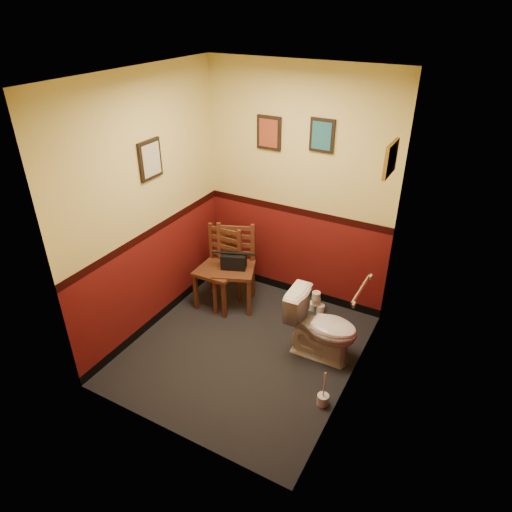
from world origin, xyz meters
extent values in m
cube|color=black|center=(0.00, 0.00, 0.00)|extent=(2.20, 2.40, 0.00)
cube|color=silver|center=(0.00, 0.00, 2.70)|extent=(2.20, 2.40, 0.00)
cube|color=#5C1210|center=(0.00, 1.20, 1.35)|extent=(2.20, 0.00, 2.70)
cube|color=#5C1210|center=(0.00, -1.20, 1.35)|extent=(2.20, 0.00, 2.70)
cube|color=#5C1210|center=(-1.10, 0.00, 1.35)|extent=(0.00, 2.40, 2.70)
cube|color=#5C1210|center=(1.10, 0.00, 1.35)|extent=(0.00, 2.40, 2.70)
cylinder|color=silver|center=(1.07, 0.25, 0.95)|extent=(0.03, 0.50, 0.03)
cylinder|color=silver|center=(1.09, 0.00, 0.95)|extent=(0.02, 0.06, 0.06)
cylinder|color=silver|center=(1.09, 0.50, 0.95)|extent=(0.02, 0.06, 0.06)
cube|color=black|center=(-0.35, 1.18, 1.95)|extent=(0.28, 0.03, 0.36)
cube|color=brown|center=(-0.35, 1.17, 1.95)|extent=(0.22, 0.01, 0.30)
cube|color=black|center=(0.25, 1.18, 2.00)|extent=(0.26, 0.03, 0.34)
cube|color=#1F5866|center=(0.25, 1.17, 2.00)|extent=(0.20, 0.01, 0.28)
cube|color=black|center=(-1.08, 0.10, 1.85)|extent=(0.03, 0.30, 0.38)
cube|color=#BBB393|center=(-1.07, 0.10, 1.85)|extent=(0.01, 0.24, 0.31)
cube|color=olive|center=(1.08, 0.60, 2.05)|extent=(0.03, 0.34, 0.28)
cube|color=#BBB393|center=(1.07, 0.60, 2.05)|extent=(0.01, 0.28, 0.22)
imported|color=white|center=(0.72, 0.30, 0.36)|extent=(0.73, 0.42, 0.71)
cylinder|color=silver|center=(0.99, -0.30, 0.05)|extent=(0.11, 0.11, 0.11)
cylinder|color=silver|center=(0.99, -0.30, 0.23)|extent=(0.01, 0.01, 0.30)
cube|color=#582D1A|center=(-0.67, 0.55, 0.47)|extent=(0.46, 0.46, 0.04)
cube|color=#582D1A|center=(-0.85, 0.35, 0.24)|extent=(0.04, 0.04, 0.47)
cube|color=#582D1A|center=(-0.87, 0.73, 0.24)|extent=(0.04, 0.04, 0.47)
cube|color=#582D1A|center=(-0.48, 0.37, 0.24)|extent=(0.04, 0.04, 0.47)
cube|color=#582D1A|center=(-0.49, 0.75, 0.24)|extent=(0.04, 0.04, 0.47)
cube|color=#582D1A|center=(-0.87, 0.74, 0.71)|extent=(0.04, 0.04, 0.47)
cube|color=#582D1A|center=(-0.49, 0.75, 0.71)|extent=(0.04, 0.04, 0.47)
cube|color=#582D1A|center=(-0.68, 0.74, 0.58)|extent=(0.36, 0.04, 0.05)
cube|color=#582D1A|center=(-0.68, 0.74, 0.68)|extent=(0.36, 0.04, 0.05)
cube|color=#582D1A|center=(-0.68, 0.74, 0.79)|extent=(0.36, 0.04, 0.05)
cube|color=#582D1A|center=(-0.68, 0.74, 0.89)|extent=(0.36, 0.04, 0.05)
cube|color=#582D1A|center=(-0.50, 0.64, 0.49)|extent=(0.59, 0.59, 0.04)
cube|color=#582D1A|center=(-0.61, 0.38, 0.24)|extent=(0.06, 0.06, 0.49)
cube|color=#582D1A|center=(-0.75, 0.74, 0.24)|extent=(0.06, 0.06, 0.49)
cube|color=#582D1A|center=(-0.25, 0.53, 0.24)|extent=(0.06, 0.06, 0.49)
cube|color=#582D1A|center=(-0.39, 0.89, 0.24)|extent=(0.06, 0.06, 0.49)
cube|color=#582D1A|center=(-0.76, 0.75, 0.73)|extent=(0.05, 0.05, 0.49)
cube|color=#582D1A|center=(-0.40, 0.90, 0.73)|extent=(0.05, 0.05, 0.49)
cube|color=#582D1A|center=(-0.58, 0.82, 0.60)|extent=(0.35, 0.17, 0.05)
cube|color=#582D1A|center=(-0.58, 0.82, 0.70)|extent=(0.35, 0.17, 0.05)
cube|color=#582D1A|center=(-0.58, 0.82, 0.81)|extent=(0.35, 0.17, 0.05)
cube|color=#582D1A|center=(-0.58, 0.82, 0.92)|extent=(0.35, 0.17, 0.05)
cube|color=black|center=(-0.50, 0.64, 0.60)|extent=(0.31, 0.23, 0.18)
cylinder|color=black|center=(-0.50, 0.64, 0.70)|extent=(0.24, 0.11, 0.02)
cylinder|color=silver|center=(0.35, 0.99, 0.04)|extent=(0.10, 0.10, 0.09)
cylinder|color=silver|center=(0.45, 0.99, 0.04)|extent=(0.10, 0.10, 0.09)
cylinder|color=silver|center=(0.40, 0.98, 0.13)|extent=(0.10, 0.10, 0.09)
cylinder|color=silver|center=(0.40, 0.96, 0.22)|extent=(0.10, 0.10, 0.09)
camera|label=1|loc=(1.86, -3.16, 3.23)|focal=32.00mm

